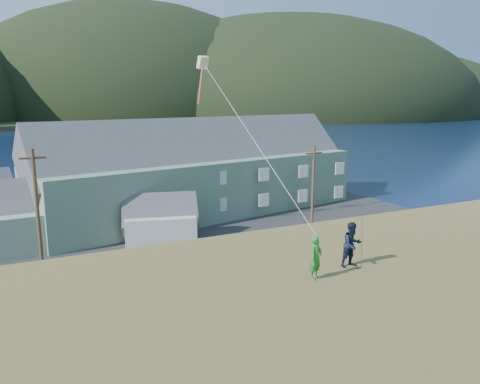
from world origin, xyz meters
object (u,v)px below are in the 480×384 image
Objects in this scene: wharf at (14,190)px; kite_flyer_green at (316,258)px; shed_white at (160,220)px; kite_flyer_navy at (352,245)px; lodge at (202,170)px.

kite_flyer_green is (9.15, -58.36, 7.48)m from wharf.
kite_flyer_navy reaches higher than shed_white.
wharf is 59.54m from kite_flyer_green.
shed_white is (12.00, -30.01, 1.63)m from wharf.
lodge is 5.04× the size of shed_white.
kite_flyer_green is at bearing -81.75° from shed_white.
lodge is at bearing 76.29° from kite_flyer_navy.
shed_white is 28.59m from kite_flyer_navy.
kite_flyer_green is 0.92× the size of kite_flyer_navy.
wharf is 29.50m from lodge.
lodge is at bearing 48.83° from kite_flyer_green.
shed_white is 4.75× the size of kite_flyer_navy.
lodge is 38.07m from kite_flyer_green.
kite_flyer_navy reaches higher than wharf.
lodge is 23.93× the size of kite_flyer_navy.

